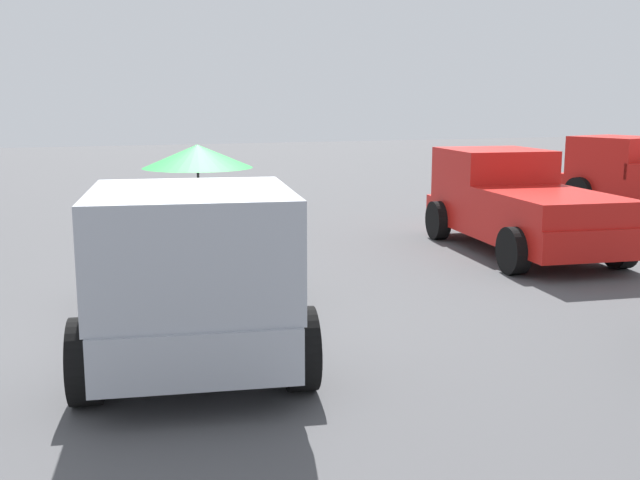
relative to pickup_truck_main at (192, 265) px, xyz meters
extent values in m
plane|color=#4C4C4F|center=(-0.44, 0.07, -0.97)|extent=(80.00, 80.00, 0.00)
cylinder|color=black|center=(1.45, 0.73, -0.57)|extent=(0.84, 0.41, 0.80)
cylinder|color=black|center=(1.11, -1.20, -0.57)|extent=(0.84, 0.41, 0.80)
cylinder|color=black|center=(-2.00, 1.34, -0.57)|extent=(0.84, 0.41, 0.80)
cylinder|color=black|center=(-2.34, -0.59, -0.57)|extent=(0.84, 0.41, 0.80)
cube|color=#9EA3AD|center=(-0.44, 0.07, -0.40)|extent=(5.24, 2.64, 0.50)
cube|color=#9EA3AD|center=(0.94, -0.17, 0.39)|extent=(2.39, 2.20, 1.08)
cube|color=#4C606B|center=(1.92, -0.35, 0.59)|extent=(0.36, 1.70, 0.64)
cube|color=black|center=(-1.58, 0.27, -0.12)|extent=(3.08, 2.30, 0.06)
cube|color=#9EA3AD|center=(-1.42, 1.18, 0.11)|extent=(2.78, 0.58, 0.40)
cube|color=#9EA3AD|center=(-1.74, -0.64, 0.11)|extent=(2.78, 0.58, 0.40)
cube|color=#9EA3AD|center=(-2.91, 0.50, 0.11)|extent=(0.42, 1.83, 0.40)
ellipsoid|color=brown|center=(-0.91, 0.31, 0.17)|extent=(0.73, 0.43, 0.52)
sphere|color=brown|center=(-0.62, 0.25, 0.49)|extent=(0.32, 0.32, 0.28)
cone|color=brown|center=(-0.60, 0.33, 0.63)|extent=(0.10, 0.10, 0.12)
cone|color=brown|center=(-0.63, 0.17, 0.63)|extent=(0.10, 0.10, 0.12)
cylinder|color=black|center=(-1.17, 0.32, 0.44)|extent=(0.03, 0.03, 1.08)
cone|color=#19722D|center=(-1.17, 0.32, 1.08)|extent=(1.55, 1.55, 0.28)
cylinder|color=black|center=(-5.16, 5.90, -0.59)|extent=(0.79, 0.36, 0.76)
cylinder|color=black|center=(-4.92, 7.79, -0.59)|extent=(0.79, 0.36, 0.76)
cylinder|color=black|center=(-1.99, 5.49, -0.59)|extent=(0.79, 0.36, 0.76)
cylinder|color=black|center=(-1.74, 7.37, -0.59)|extent=(0.79, 0.36, 0.76)
cube|color=red|center=(-3.45, 6.64, -0.42)|extent=(4.99, 2.41, 0.50)
cube|color=red|center=(-4.64, 6.79, 0.33)|extent=(2.12, 2.03, 1.00)
cube|color=red|center=(-2.46, 6.51, 0.03)|extent=(2.91, 2.14, 0.40)
cylinder|color=black|center=(-8.15, 11.73, -0.59)|extent=(0.80, 0.43, 0.76)
cylinder|color=black|center=(-8.59, 13.58, -0.59)|extent=(0.80, 0.43, 0.76)
cube|color=red|center=(-7.98, 12.75, 0.33)|extent=(2.26, 2.19, 1.00)
camera|label=1|loc=(7.98, -1.50, 1.74)|focal=42.65mm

